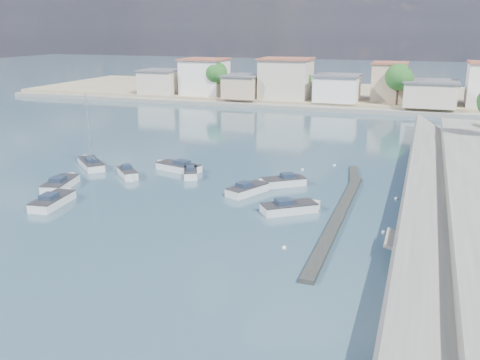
# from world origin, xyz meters

# --- Properties ---
(ground) EXTENTS (400.00, 400.00, 0.00)m
(ground) POSITION_xyz_m (0.00, 40.00, 0.00)
(ground) COLOR #2D4B5A
(ground) RESTS_ON ground
(seawall_walkway) EXTENTS (5.00, 90.00, 1.80)m
(seawall_walkway) POSITION_xyz_m (18.50, 13.00, 0.90)
(seawall_walkway) COLOR slate
(seawall_walkway) RESTS_ON ground
(breakwater) EXTENTS (2.00, 31.02, 0.35)m
(breakwater) POSITION_xyz_m (6.90, 12.69, 0.17)
(breakwater) COLOR black
(breakwater) RESTS_ON ground
(far_shore_land) EXTENTS (160.00, 40.00, 1.40)m
(far_shore_land) POSITION_xyz_m (0.00, 92.00, 0.70)
(far_shore_land) COLOR gray
(far_shore_land) RESTS_ON ground
(far_shore_quay) EXTENTS (160.00, 2.50, 0.80)m
(far_shore_quay) POSITION_xyz_m (0.00, 71.00, 0.40)
(far_shore_quay) COLOR slate
(far_shore_quay) RESTS_ON ground
(far_town) EXTENTS (113.01, 12.80, 8.35)m
(far_town) POSITION_xyz_m (10.71, 76.92, 4.93)
(far_town) COLOR beige
(far_town) RESTS_ON far_shore_land
(shore_trees) EXTENTS (74.56, 38.32, 7.92)m
(shore_trees) POSITION_xyz_m (8.34, 68.11, 6.22)
(shore_trees) COLOR #38281E
(shore_trees) RESTS_ON ground
(motorboat_a) EXTENTS (2.58, 5.82, 1.48)m
(motorboat_a) POSITION_xyz_m (-18.92, 5.22, 0.38)
(motorboat_a) COLOR silver
(motorboat_a) RESTS_ON ground
(motorboat_b) EXTENTS (3.59, 5.03, 1.48)m
(motorboat_b) POSITION_xyz_m (-2.68, 14.56, 0.38)
(motorboat_b) COLOR silver
(motorboat_b) RESTS_ON ground
(motorboat_c) EXTENTS (6.09, 3.41, 1.48)m
(motorboat_c) POSITION_xyz_m (-13.42, 20.30, 0.38)
(motorboat_c) COLOR silver
(motorboat_c) RESTS_ON ground
(motorboat_d) EXTENTS (4.78, 4.22, 1.48)m
(motorboat_d) POSITION_xyz_m (-0.32, 18.18, 0.38)
(motorboat_d) COLOR silver
(motorboat_d) RESTS_ON ground
(motorboat_e) EXTENTS (3.15, 5.93, 1.48)m
(motorboat_e) POSITION_xyz_m (-21.84, 10.23, 0.38)
(motorboat_e) COLOR silver
(motorboat_e) RESTS_ON ground
(motorboat_f) EXTENTS (2.75, 3.90, 1.48)m
(motorboat_f) POSITION_xyz_m (-10.82, 18.41, 0.38)
(motorboat_f) COLOR silver
(motorboat_f) RESTS_ON ground
(motorboat_g) EXTENTS (3.76, 3.80, 1.48)m
(motorboat_g) POSITION_xyz_m (-17.24, 15.77, 0.38)
(motorboat_g) COLOR silver
(motorboat_g) RESTS_ON ground
(motorboat_h) EXTENTS (5.17, 4.55, 1.48)m
(motorboat_h) POSITION_xyz_m (2.73, 10.49, 0.38)
(motorboat_h) COLOR silver
(motorboat_h) RESTS_ON ground
(sailboat) EXTENTS (5.61, 5.43, 9.00)m
(sailboat) POSITION_xyz_m (-23.86, 18.34, 0.41)
(sailboat) COLOR silver
(sailboat) RESTS_ON ground
(mooring_buoys) EXTENTS (11.33, 26.65, 0.33)m
(mooring_buoys) POSITION_xyz_m (6.31, 13.83, 0.05)
(mooring_buoys) COLOR white
(mooring_buoys) RESTS_ON ground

